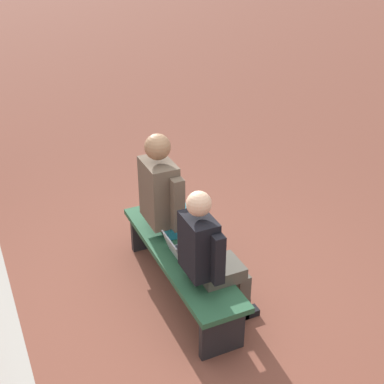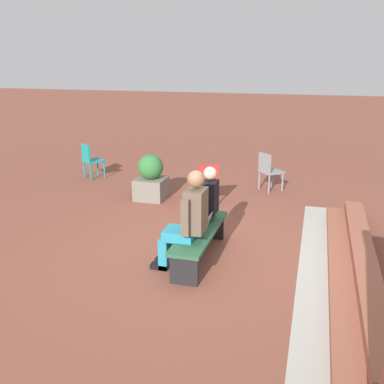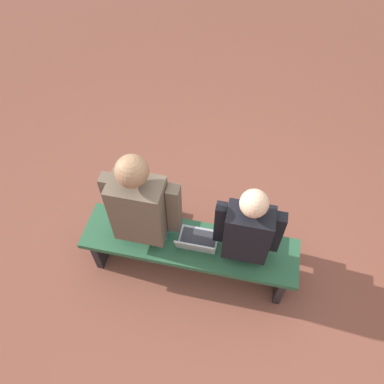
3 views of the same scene
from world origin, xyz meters
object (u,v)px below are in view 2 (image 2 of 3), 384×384
(bench, at_px, (200,236))
(person_student, at_px, (203,204))
(laptop, at_px, (202,225))
(plastic_chair_near_bench_left, at_px, (91,159))
(plastic_chair_near_bench_right, at_px, (269,169))
(plastic_chair_far_left, at_px, (207,181))
(person_adult, at_px, (188,219))
(planter, at_px, (151,178))

(bench, bearing_deg, person_student, -171.82)
(laptop, relative_size, plastic_chair_near_bench_left, 0.38)
(person_student, relative_size, plastic_chair_near_bench_left, 1.53)
(plastic_chair_near_bench_left, xyz_separation_m, plastic_chair_near_bench_right, (-0.10, 4.24, 0.00))
(bench, xyz_separation_m, laptop, (-0.07, 0.01, 0.15))
(plastic_chair_far_left, bearing_deg, plastic_chair_near_bench_left, -110.98)
(person_adult, xyz_separation_m, plastic_chair_near_bench_right, (-4.15, 0.63, -0.27))
(bench, height_order, laptop, laptop)
(person_adult, bearing_deg, plastic_chair_far_left, -171.45)
(bench, distance_m, planter, 3.03)
(bench, relative_size, laptop, 5.63)
(plastic_chair_far_left, bearing_deg, laptop, 12.03)
(person_student, bearing_deg, planter, -141.75)
(plastic_chair_near_bench_left, xyz_separation_m, planter, (1.16, 1.98, -0.04))
(person_student, bearing_deg, plastic_chair_near_bench_left, -131.85)
(plastic_chair_near_bench_left, bearing_deg, plastic_chair_far_left, 69.02)
(plastic_chair_far_left, xyz_separation_m, planter, (-0.06, -1.20, -0.04))
(bench, height_order, person_adult, person_adult)
(bench, xyz_separation_m, plastic_chair_near_bench_right, (-3.77, 0.56, 0.13))
(person_adult, xyz_separation_m, plastic_chair_far_left, (-2.83, -0.43, -0.27))
(laptop, height_order, plastic_chair_far_left, plastic_chair_far_left)
(person_student, distance_m, plastic_chair_near_bench_left, 4.85)
(plastic_chair_far_left, distance_m, planter, 1.20)
(laptop, distance_m, plastic_chair_near_bench_right, 3.75)
(plastic_chair_near_bench_right, bearing_deg, planter, -60.85)
(bench, bearing_deg, plastic_chair_near_bench_left, -135.02)
(plastic_chair_near_bench_right, height_order, planter, planter)
(plastic_chair_near_bench_right, bearing_deg, plastic_chair_far_left, -38.84)
(bench, xyz_separation_m, person_student, (-0.44, -0.06, 0.34))
(plastic_chair_far_left, bearing_deg, plastic_chair_near_bench_right, 141.16)
(bench, height_order, plastic_chair_far_left, plastic_chair_far_left)
(person_adult, relative_size, plastic_chair_near_bench_left, 1.70)
(person_adult, xyz_separation_m, laptop, (-0.44, 0.08, -0.25))
(plastic_chair_near_bench_left, distance_m, planter, 2.30)
(plastic_chair_near_bench_right, distance_m, planter, 2.59)
(plastic_chair_far_left, height_order, plastic_chair_near_bench_left, same)
(planter, bearing_deg, plastic_chair_near_bench_left, -120.45)
(person_adult, relative_size, plastic_chair_far_left, 1.70)
(plastic_chair_near_bench_right, bearing_deg, person_adult, -8.69)
(bench, relative_size, plastic_chair_near_bench_right, 2.14)
(laptop, bearing_deg, planter, -145.09)
(plastic_chair_near_bench_left, bearing_deg, person_student, 48.15)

